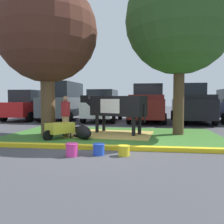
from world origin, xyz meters
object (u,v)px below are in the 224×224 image
bucket_pink (72,150)px  suv_black (64,101)px  shade_tree_left (47,33)px  pickup_truck_black (191,104)px  calf_lying (83,132)px  bucket_yellow (124,150)px  bucket_blue (99,149)px  hatchback_white (103,106)px  person_handler (66,115)px  pickup_truck_maroon (148,104)px  sedan_red (28,105)px  shade_tree_right (180,20)px  wheelbarrow (59,128)px  cow_holstein (115,106)px

bucket_pink → suv_black: 10.39m
shade_tree_left → pickup_truck_black: bearing=43.3°
calf_lying → suv_black: (-3.14, 7.06, 1.03)m
shade_tree_left → bucket_yellow: bearing=-43.6°
bucket_blue → hatchback_white: 9.53m
person_handler → pickup_truck_maroon: size_ratio=0.28×
bucket_pink → person_handler: bearing=111.3°
bucket_pink → sedan_red: 11.51m
shade_tree_right → shade_tree_left: bearing=-171.9°
shade_tree_left → bucket_yellow: 6.01m
person_handler → sedan_red: (-4.92, 6.75, 0.16)m
bucket_blue → sedan_red: 11.68m
shade_tree_right → hatchback_white: bearing=126.3°
wheelbarrow → pickup_truck_maroon: size_ratio=0.27×
bucket_blue → bucket_yellow: (0.65, 0.00, -0.01)m
cow_holstein → person_handler: size_ratio=1.91×
sedan_red → hatchback_white: size_ratio=1.00×
bucket_pink → bucket_yellow: bearing=10.3°
wheelbarrow → pickup_truck_black: (5.84, 7.21, 0.73)m
bucket_yellow → hatchback_white: 9.65m
wheelbarrow → bucket_blue: size_ratio=4.62×
sedan_red → hatchback_white: bearing=-1.6°
cow_holstein → wheelbarrow: bearing=-140.7°
bucket_blue → sedan_red: bearing=125.3°
person_handler → suv_black: bearing=109.6°
sedan_red → suv_black: (2.54, -0.04, 0.29)m
bucket_blue → hatchback_white: (-1.53, 9.37, 0.83)m
bucket_blue → sedan_red: size_ratio=0.07×
shade_tree_left → bucket_blue: size_ratio=19.02×
cow_holstein → bucket_pink: cow_holstein is taller
wheelbarrow → hatchback_white: bearing=87.4°
wheelbarrow → sedan_red: (-4.87, 7.29, 0.60)m
shade_tree_left → sedan_red: bearing=122.6°
shade_tree_left → wheelbarrow: shade_tree_left is taller
bucket_yellow → hatchback_white: hatchback_white is taller
wheelbarrow → pickup_truck_black: 9.31m
hatchback_white → pickup_truck_maroon: (2.86, 0.19, 0.13)m
person_handler → bucket_pink: 3.28m
cow_holstein → bucket_blue: bearing=-89.6°
calf_lying → hatchback_white: hatchback_white is taller
bucket_yellow → pickup_truck_black: pickup_truck_black is taller
person_handler → pickup_truck_black: size_ratio=0.28×
bucket_blue → cow_holstein: bearing=90.4°
calf_lying → pickup_truck_maroon: size_ratio=0.23×
shade_tree_right → bucket_yellow: size_ratio=21.29×
hatchback_white → bucket_pink: bearing=-84.7°
bucket_blue → bucket_yellow: bucket_blue is taller
calf_lying → bucket_pink: size_ratio=3.89×
bucket_yellow → calf_lying: bearing=125.2°
shade_tree_left → person_handler: 3.34m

